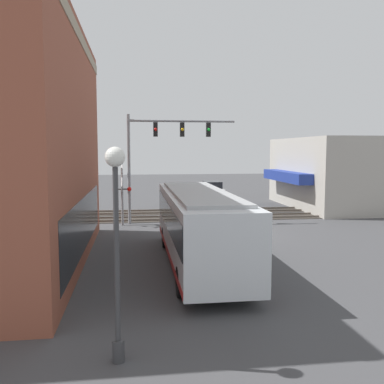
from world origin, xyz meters
TOP-DOWN VIEW (x-y plane):
  - ground_plane at (0.00, 0.00)m, footprint 120.00×120.00m
  - shop_building at (10.47, -12.06)m, footprint 12.09×10.40m
  - city_bus at (-5.96, 2.80)m, footprint 11.14×2.59m
  - traffic_signal_gantry at (4.40, 3.69)m, footprint 0.42×6.94m
  - crossing_signal at (3.93, 6.17)m, footprint 1.41×1.18m
  - streetlamp at (-13.76, 5.81)m, footprint 0.44×0.44m
  - rail_track_near at (6.00, 0.00)m, footprint 2.60×60.00m
  - rail_track_far at (9.20, 0.00)m, footprint 2.60×60.00m
  - parked_car_black at (11.88, 0.20)m, footprint 4.55×1.82m
  - parked_car_white at (20.44, -2.60)m, footprint 4.84×1.82m
  - pedestrian_near_bus at (-5.04, 0.89)m, footprint 0.34×0.34m

SIDE VIEW (x-z plane):
  - ground_plane at x=0.00m, z-range 0.00..0.00m
  - rail_track_near at x=6.00m, z-range -0.05..0.10m
  - rail_track_far at x=9.20m, z-range -0.05..0.10m
  - parked_car_black at x=11.88m, z-range -0.06..1.46m
  - parked_car_white at x=20.44m, z-range -0.05..1.47m
  - pedestrian_near_bus at x=-5.04m, z-range 0.02..1.71m
  - city_bus at x=-5.96m, z-range 0.16..3.26m
  - crossing_signal at x=3.93m, z-range 0.39..4.20m
  - shop_building at x=10.47m, z-range 0.00..5.73m
  - streetlamp at x=-13.76m, z-range 0.47..5.30m
  - traffic_signal_gantry at x=4.40m, z-range 1.66..8.67m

